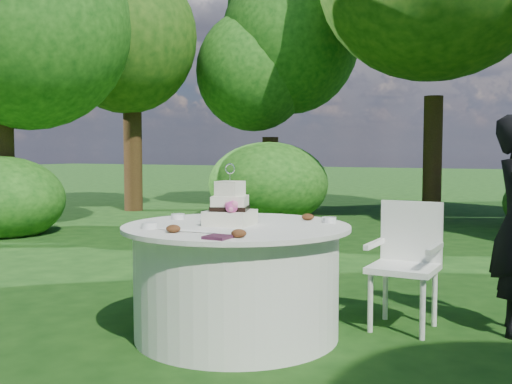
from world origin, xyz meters
TOP-DOWN VIEW (x-y plane):
  - ground at (0.00, 0.00)m, footprint 80.00×80.00m
  - napkins at (0.21, -0.61)m, footprint 0.14×0.14m
  - feather_plume at (-0.12, -0.44)m, footprint 0.48×0.07m
  - table at (0.00, 0.00)m, footprint 1.56×1.56m
  - cake at (-0.03, -0.03)m, footprint 0.34×0.34m
  - chair at (1.00, 0.74)m, footprint 0.48×0.47m
  - votives at (-0.18, 0.13)m, footprint 1.17×1.00m
  - petal_cups at (0.16, -0.19)m, footprint 0.59×1.08m

SIDE VIEW (x-z plane):
  - ground at x=0.00m, z-range 0.00..0.00m
  - table at x=0.00m, z-range 0.00..0.77m
  - chair at x=1.00m, z-range 0.07..0.97m
  - feather_plume at x=-0.12m, z-range 0.77..0.78m
  - napkins at x=0.21m, z-range 0.77..0.79m
  - votives at x=-0.18m, z-range 0.77..0.81m
  - petal_cups at x=0.16m, z-range 0.77..0.82m
  - cake at x=-0.03m, z-range 0.67..1.09m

